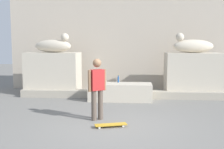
{
  "coord_description": "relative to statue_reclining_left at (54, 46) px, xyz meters",
  "views": [
    {
      "loc": [
        0.46,
        -6.66,
        2.08
      ],
      "look_at": [
        -0.2,
        1.94,
        1.1
      ],
      "focal_mm": 44.22,
      "sensor_mm": 36.0,
      "label": 1
    }
  ],
  "objects": [
    {
      "name": "skater",
      "position": [
        2.27,
        -3.75,
        -1.06
      ],
      "size": [
        0.46,
        0.37,
        1.67
      ],
      "rotation": [
        0.0,
        0.0,
        3.75
      ],
      "color": "brown",
      "rests_on": "ground_plane"
    },
    {
      "name": "stair_step",
      "position": [
        2.77,
        -0.63,
        -1.85
      ],
      "size": [
        7.73,
        0.5,
        0.28
      ],
      "primitive_type": "cube",
      "color": "#A9A08F",
      "rests_on": "ground_plane"
    },
    {
      "name": "bottle_green",
      "position": [
        1.74,
        -0.89,
        -1.22
      ],
      "size": [
        0.06,
        0.06,
        0.33
      ],
      "color": "#1E722D",
      "rests_on": "ledge_block"
    },
    {
      "name": "skateboard",
      "position": [
        2.69,
        -4.39,
        -1.92
      ],
      "size": [
        0.82,
        0.42,
        0.08
      ],
      "rotation": [
        0.0,
        0.0,
        3.44
      ],
      "color": "gold",
      "rests_on": "ground_plane"
    },
    {
      "name": "statue_reclining_left",
      "position": [
        0.0,
        0.0,
        0.0
      ],
      "size": [
        1.69,
        0.92,
        0.78
      ],
      "rotation": [
        0.0,
        0.0,
        -0.23
      ],
      "color": "beige",
      "rests_on": "pedestal_left"
    },
    {
      "name": "ledge_block",
      "position": [
        2.77,
        -1.13,
        -1.67
      ],
      "size": [
        2.28,
        0.86,
        0.63
      ],
      "primitive_type": "cube",
      "color": "beige",
      "rests_on": "ground_plane"
    },
    {
      "name": "bottle_blue",
      "position": [
        2.68,
        -0.87,
        -1.25
      ],
      "size": [
        0.06,
        0.06,
        0.28
      ],
      "color": "#194C99",
      "rests_on": "ledge_block"
    },
    {
      "name": "pedestal_right",
      "position": [
        5.58,
        0.01,
        -1.14
      ],
      "size": [
        2.12,
        1.24,
        1.7
      ],
      "primitive_type": "cube",
      "color": "beige",
      "rests_on": "ground_plane"
    },
    {
      "name": "statue_reclining_right",
      "position": [
        5.54,
        0.0,
        0.0
      ],
      "size": [
        1.66,
        0.78,
        0.78
      ],
      "rotation": [
        0.0,
        0.0,
        3.28
      ],
      "color": "beige",
      "rests_on": "pedestal_right"
    },
    {
      "name": "ground_plane",
      "position": [
        2.77,
        -4.37,
        -1.99
      ],
      "size": [
        40.0,
        40.0,
        0.0
      ],
      "primitive_type": "plane",
      "color": "slate"
    },
    {
      "name": "facade_wall",
      "position": [
        2.77,
        1.59,
        1.29
      ],
      "size": [
        10.23,
        0.6,
        6.56
      ],
      "primitive_type": "cube",
      "color": "#C1B3A0",
      "rests_on": "ground_plane"
    },
    {
      "name": "pedestal_left",
      "position": [
        -0.04,
        0.01,
        -1.14
      ],
      "size": [
        2.12,
        1.24,
        1.7
      ],
      "primitive_type": "cube",
      "color": "beige",
      "rests_on": "ground_plane"
    }
  ]
}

